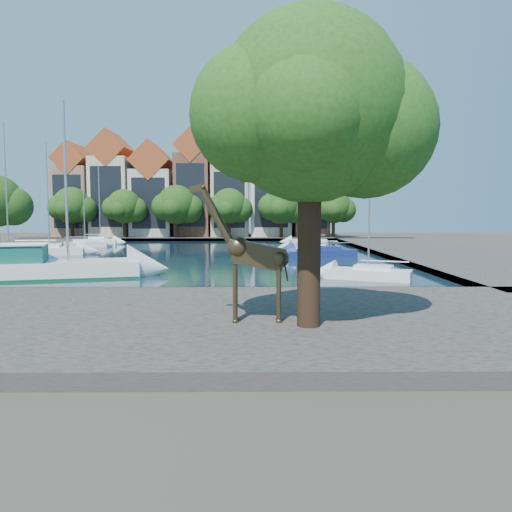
% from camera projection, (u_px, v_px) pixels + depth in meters
% --- Properties ---
extents(ground, '(160.00, 160.00, 0.00)m').
position_uv_depth(ground, '(147.00, 296.00, 26.21)').
color(ground, '#38332B').
rests_on(ground, ground).
extents(water_basin, '(38.00, 50.00, 0.08)m').
position_uv_depth(water_basin, '(197.00, 256.00, 50.11)').
color(water_basin, black).
rests_on(water_basin, ground).
extents(near_quay, '(50.00, 14.00, 0.50)m').
position_uv_depth(near_quay, '(108.00, 321.00, 19.21)').
color(near_quay, '#4E4843').
rests_on(near_quay, ground).
extents(far_quay, '(60.00, 16.00, 0.50)m').
position_uv_depth(far_quay, '(219.00, 237.00, 81.96)').
color(far_quay, '#4E4843').
rests_on(far_quay, ground).
extents(right_quay, '(14.00, 52.00, 0.50)m').
position_uv_depth(right_quay, '(445.00, 253.00, 50.27)').
color(right_quay, '#4E4843').
rests_on(right_quay, ground).
extents(plane_tree, '(8.32, 6.40, 10.62)m').
position_uv_depth(plane_tree, '(314.00, 114.00, 16.61)').
color(plane_tree, '#332114').
rests_on(plane_tree, near_quay).
extents(townhouse_west_end, '(5.44, 9.18, 14.93)m').
position_uv_depth(townhouse_west_end, '(77.00, 194.00, 81.15)').
color(townhouse_west_end, '#956751').
rests_on(townhouse_west_end, far_quay).
extents(townhouse_west_mid, '(5.94, 9.18, 16.79)m').
position_uv_depth(townhouse_west_mid, '(114.00, 188.00, 81.12)').
color(townhouse_west_mid, beige).
rests_on(townhouse_west_mid, far_quay).
extents(townhouse_west_inner, '(6.43, 9.18, 15.15)m').
position_uv_depth(townhouse_west_inner, '(154.00, 194.00, 81.24)').
color(townhouse_west_inner, beige).
rests_on(townhouse_west_inner, far_quay).
extents(townhouse_center, '(5.44, 9.18, 16.93)m').
position_uv_depth(townhouse_center, '(194.00, 188.00, 81.20)').
color(townhouse_center, brown).
rests_on(townhouse_center, far_quay).
extents(townhouse_east_inner, '(5.94, 9.18, 15.79)m').
position_uv_depth(townhouse_east_inner, '(231.00, 191.00, 81.30)').
color(townhouse_east_inner, '#C1AE8A').
rests_on(townhouse_east_inner, far_quay).
extents(townhouse_east_mid, '(6.43, 9.18, 16.65)m').
position_uv_depth(townhouse_east_mid, '(270.00, 189.00, 81.32)').
color(townhouse_east_mid, beige).
rests_on(townhouse_east_mid, far_quay).
extents(townhouse_east_end, '(5.44, 9.18, 14.43)m').
position_uv_depth(townhouse_east_end, '(310.00, 195.00, 81.45)').
color(townhouse_east_end, brown).
rests_on(townhouse_east_end, far_quay).
extents(far_tree_far_west, '(7.28, 5.60, 7.68)m').
position_uv_depth(far_tree_far_west, '(72.00, 207.00, 75.88)').
color(far_tree_far_west, '#332114').
rests_on(far_tree_far_west, far_quay).
extents(far_tree_west, '(6.76, 5.20, 7.36)m').
position_uv_depth(far_tree_west, '(125.00, 207.00, 75.95)').
color(far_tree_west, '#332114').
rests_on(far_tree_west, far_quay).
extents(far_tree_mid_west, '(7.80, 6.00, 8.00)m').
position_uv_depth(far_tree_mid_west, '(177.00, 206.00, 75.99)').
color(far_tree_mid_west, '#332114').
rests_on(far_tree_mid_west, far_quay).
extents(far_tree_mid_east, '(7.02, 5.40, 7.52)m').
position_uv_depth(far_tree_mid_east, '(230.00, 207.00, 76.06)').
color(far_tree_mid_east, '#332114').
rests_on(far_tree_mid_east, far_quay).
extents(far_tree_east, '(7.54, 5.80, 7.84)m').
position_uv_depth(far_tree_east, '(282.00, 206.00, 76.11)').
color(far_tree_east, '#332114').
rests_on(far_tree_east, far_quay).
extents(far_tree_far_east, '(6.76, 5.20, 7.36)m').
position_uv_depth(far_tree_far_east, '(334.00, 207.00, 76.18)').
color(far_tree_far_east, '#332114').
rests_on(far_tree_far_east, far_quay).
extents(giraffe_statue, '(3.43, 0.60, 4.92)m').
position_uv_depth(giraffe_statue, '(251.00, 255.00, 17.73)').
color(giraffe_statue, '#3A2F1D').
rests_on(giraffe_statue, near_quay).
extents(motorsailer, '(12.36, 6.27, 11.52)m').
position_uv_depth(motorsailer, '(39.00, 265.00, 32.60)').
color(motorsailer, silver).
rests_on(motorsailer, water_basin).
extents(sailboat_left_b, '(6.05, 3.11, 11.41)m').
position_uv_depth(sailboat_left_b, '(9.00, 258.00, 40.53)').
color(sailboat_left_b, navy).
rests_on(sailboat_left_b, water_basin).
extents(sailboat_left_c, '(7.11, 3.50, 11.26)m').
position_uv_depth(sailboat_left_c, '(50.00, 249.00, 50.47)').
color(sailboat_left_c, white).
rests_on(sailboat_left_c, water_basin).
extents(sailboat_left_d, '(5.21, 3.62, 8.67)m').
position_uv_depth(sailboat_left_d, '(85.00, 243.00, 61.18)').
color(sailboat_left_d, white).
rests_on(sailboat_left_d, water_basin).
extents(sailboat_left_e, '(5.28, 2.57, 10.31)m').
position_uv_depth(sailboat_left_e, '(100.00, 240.00, 67.37)').
color(sailboat_left_e, white).
rests_on(sailboat_left_e, water_basin).
extents(sailboat_right_a, '(5.69, 3.86, 9.77)m').
position_uv_depth(sailboat_right_a, '(368.00, 271.00, 32.12)').
color(sailboat_right_a, white).
rests_on(sailboat_right_a, water_basin).
extents(sailboat_right_b, '(7.40, 4.47, 10.18)m').
position_uv_depth(sailboat_right_b, '(319.00, 251.00, 47.97)').
color(sailboat_right_b, navy).
rests_on(sailboat_right_b, water_basin).
extents(sailboat_right_c, '(6.31, 4.01, 9.67)m').
position_uv_depth(sailboat_right_c, '(312.00, 247.00, 53.73)').
color(sailboat_right_c, silver).
rests_on(sailboat_right_c, water_basin).
extents(sailboat_right_d, '(5.32, 1.92, 8.15)m').
position_uv_depth(sailboat_right_d, '(307.00, 240.00, 68.46)').
color(sailboat_right_d, silver).
rests_on(sailboat_right_d, water_basin).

